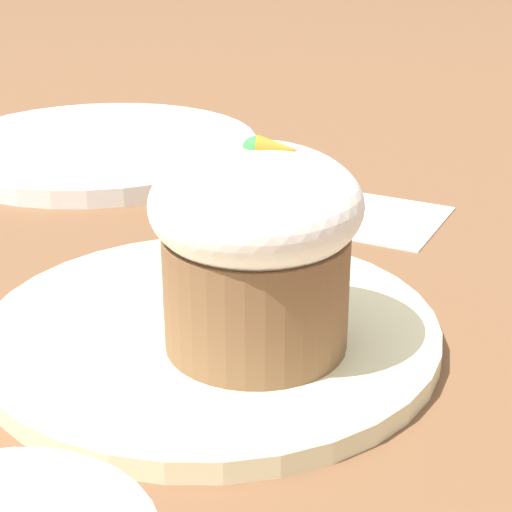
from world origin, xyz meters
TOP-DOWN VIEW (x-y plane):
  - ground_plane at (0.00, 0.00)m, footprint 4.00×4.00m
  - dessert_plate at (0.00, 0.00)m, footprint 0.22×0.22m
  - carrot_cake at (0.02, -0.02)m, footprint 0.09×0.09m
  - spoon at (0.01, 0.01)m, footprint 0.14×0.05m
  - side_plate at (-0.14, 0.30)m, footprint 0.26×0.26m
  - paper_napkin at (0.08, 0.18)m, footprint 0.13×0.12m

SIDE VIEW (x-z plane):
  - ground_plane at x=0.00m, z-range 0.00..0.00m
  - paper_napkin at x=0.08m, z-range 0.00..0.00m
  - dessert_plate at x=0.00m, z-range 0.00..0.01m
  - side_plate at x=-0.14m, z-range 0.00..0.01m
  - spoon at x=0.01m, z-range 0.01..0.02m
  - carrot_cake at x=0.02m, z-range 0.01..0.11m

